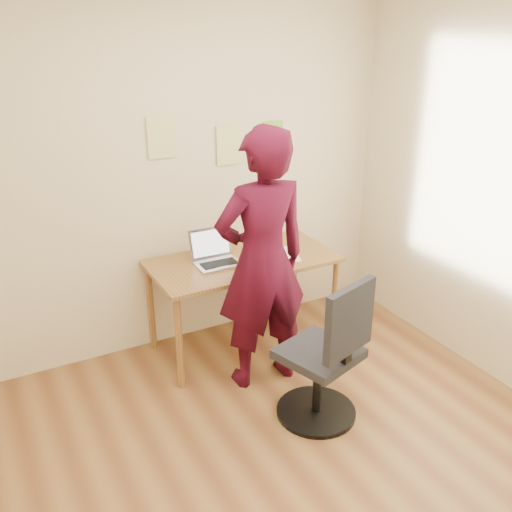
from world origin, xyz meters
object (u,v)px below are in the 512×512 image
phone (276,263)px  office_chair (327,362)px  laptop (215,256)px  desk (243,270)px  person (262,262)px

phone → office_chair: office_chair is taller
phone → office_chair: size_ratio=0.12×
office_chair → phone: bearing=63.7°
laptop → phone: (0.39, -0.22, -0.05)m
phone → office_chair: bearing=-103.0°
laptop → office_chair: size_ratio=0.33×
laptop → phone: laptop is taller
phone → desk: bearing=130.3°
laptop → person: person is taller
phone → person: size_ratio=0.06×
desk → office_chair: 1.08m
laptop → person: 0.53m
office_chair → person: 0.78m
person → desk: bearing=-99.4°
laptop → phone: size_ratio=2.81×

